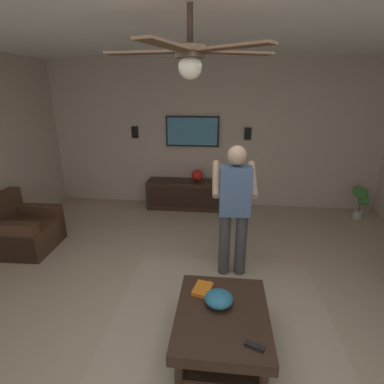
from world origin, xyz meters
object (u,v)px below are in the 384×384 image
object	(u,v)px
armchair	(22,231)
bowl	(219,299)
coffee_table	(222,322)
tv	(192,131)
remote_black	(254,346)
wall_speaker_left	(248,134)
potted_plant_short	(361,198)
book	(203,289)
person_standing	(234,205)
media_console	(191,195)
ceiling_fan	(191,56)
remote_white	(205,286)
wall_speaker_right	(135,132)
vase_round	(197,175)

from	to	relation	value
armchair	bowl	size ratio (longest dim) A/B	3.25
coffee_table	tv	distance (m)	3.80
remote_black	wall_speaker_left	world-z (taller)	wall_speaker_left
armchair	potted_plant_short	bearing A→B (deg)	15.66
book	wall_speaker_left	distance (m)	3.51
coffee_table	person_standing	xyz separation A→B (m)	(1.19, -0.11, 0.64)
media_console	book	distance (m)	3.09
remote_black	ceiling_fan	size ratio (longest dim) A/B	0.13
armchair	coffee_table	world-z (taller)	armchair
media_console	remote_white	bearing A→B (deg)	9.02
potted_plant_short	wall_speaker_right	xyz separation A→B (m)	(0.42, 4.21, 1.05)
book	vase_round	size ratio (longest dim) A/B	1.00
tv	ceiling_fan	size ratio (longest dim) A/B	0.85
book	wall_speaker_right	distance (m)	3.80
remote_black	ceiling_fan	world-z (taller)	ceiling_fan
remote_black	remote_white	bearing A→B (deg)	143.02
tv	potted_plant_short	distance (m)	3.29
remote_white	wall_speaker_left	xyz separation A→B (m)	(3.25, -0.57, 1.03)
remote_white	book	xyz separation A→B (m)	(-0.06, 0.02, 0.01)
media_console	remote_white	distance (m)	3.03
potted_plant_short	vase_round	xyz separation A→B (m)	(0.22, 2.97, 0.27)
ceiling_fan	media_console	bearing A→B (deg)	6.46
wall_speaker_right	remote_black	bearing A→B (deg)	-152.75
remote_black	ceiling_fan	distance (m)	2.12
bowl	book	xyz separation A→B (m)	(0.17, 0.16, -0.04)
bowl	armchair	bearing A→B (deg)	64.36
coffee_table	book	world-z (taller)	book
person_standing	potted_plant_short	world-z (taller)	person_standing
remote_white	book	world-z (taller)	book
coffee_table	wall_speaker_right	distance (m)	4.15
tv	wall_speaker_right	xyz separation A→B (m)	(0.01, 1.13, -0.03)
book	wall_speaker_left	bearing A→B (deg)	3.41
remote_white	book	bearing A→B (deg)	-156.40
person_standing	bowl	world-z (taller)	person_standing
remote_white	remote_black	bearing A→B (deg)	-102.45
media_console	remote_black	bearing A→B (deg)	13.59
armchair	remote_black	xyz separation A→B (m)	(-1.82, -3.15, 0.13)
potted_plant_short	book	size ratio (longest dim) A/B	2.63
vase_round	wall_speaker_left	size ratio (longest dim) A/B	1.00
remote_black	wall_speaker_right	size ratio (longest dim) A/B	0.68
bowl	remote_white	size ratio (longest dim) A/B	1.71
coffee_table	media_console	distance (m)	3.38
media_console	armchair	bearing A→B (deg)	-50.92
ceiling_fan	person_standing	bearing A→B (deg)	-18.79
potted_plant_short	vase_round	size ratio (longest dim) A/B	2.63
tv	remote_white	world-z (taller)	tv
armchair	remote_white	distance (m)	2.98
remote_black	wall_speaker_right	world-z (taller)	wall_speaker_right
coffee_table	vase_round	world-z (taller)	vase_round
coffee_table	tv	bearing A→B (deg)	10.24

